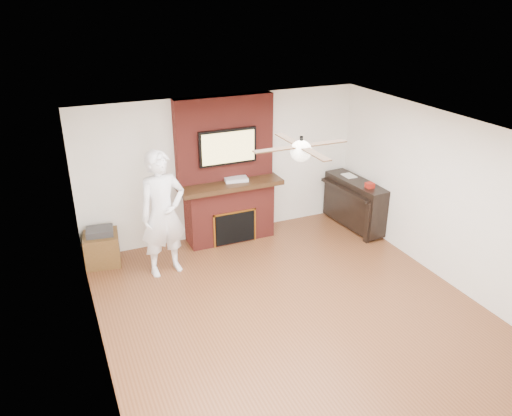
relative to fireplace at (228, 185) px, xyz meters
name	(u,v)px	position (x,y,z in m)	size (l,w,h in m)	color
room_shell	(298,232)	(0.00, -2.55, 0.25)	(5.36, 5.86, 2.86)	brown
fireplace	(228,185)	(0.00, 0.00, 0.00)	(1.78, 0.64, 2.50)	maroon
tv	(228,147)	(0.00, -0.05, 0.68)	(1.00, 0.08, 0.60)	black
ceiling_fan	(301,150)	(0.00, -2.55, 1.34)	(1.21, 1.21, 0.31)	black
person	(163,214)	(-1.32, -0.74, -0.01)	(0.72, 0.48, 1.98)	white
side_table	(102,247)	(-2.20, -0.07, -0.71)	(0.60, 0.60, 0.62)	#543718
piano	(355,202)	(2.28, -0.55, -0.51)	(0.62, 1.42, 1.00)	black
cable_box	(236,179)	(0.12, -0.10, 0.11)	(0.39, 0.22, 0.06)	silver
candle_orange	(230,239)	(-0.06, -0.20, -0.94)	(0.07, 0.07, 0.11)	orange
candle_green	(237,238)	(0.07, -0.21, -0.94)	(0.07, 0.07, 0.10)	#568D38
candle_cream	(240,236)	(0.15, -0.16, -0.95)	(0.08, 0.08, 0.09)	beige
candle_blue	(242,238)	(0.16, -0.21, -0.95)	(0.06, 0.06, 0.09)	teal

